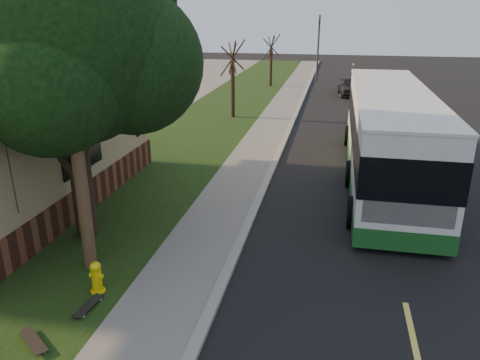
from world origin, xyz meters
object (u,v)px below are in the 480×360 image
at_px(skateboard_spare, 34,341).
at_px(distant_car, 350,86).
at_px(bare_tree_near, 233,80).
at_px(dumpster, 13,188).
at_px(skateboard_main, 88,306).
at_px(fire_hydrant, 97,277).
at_px(leafy_tree, 69,42).
at_px(transit_bus, 388,133).
at_px(bare_tree_far, 271,61).
at_px(utility_pole, 67,75).
at_px(traffic_signal, 318,43).

height_order(skateboard_spare, distant_car, distant_car).
height_order(bare_tree_near, dumpster, bare_tree_near).
height_order(skateboard_main, skateboard_spare, skateboard_spare).
height_order(fire_hydrant, dumpster, dumpster).
bearing_deg(leafy_tree, skateboard_spare, -74.70).
bearing_deg(fire_hydrant, skateboard_main, -80.61).
height_order(transit_bus, skateboard_spare, transit_bus).
bearing_deg(leafy_tree, bare_tree_far, 87.55).
relative_size(transit_bus, skateboard_main, 13.92).
bearing_deg(utility_pole, skateboard_main, -63.26).
distance_m(utility_pole, distant_car, 27.25).
bearing_deg(distant_car, utility_pole, -109.65).
xyz_separation_m(utility_pole, skateboard_main, (0.81, -1.60, -4.50)).
bearing_deg(fire_hydrant, bare_tree_far, 90.76).
distance_m(bare_tree_near, distant_car, 11.46).
relative_size(transit_bus, dumpster, 5.97).
height_order(transit_bus, dumpster, transit_bus).
bearing_deg(utility_pole, dumpster, 146.03).
distance_m(fire_hydrant, leafy_tree, 5.65).
xyz_separation_m(fire_hydrant, leafy_tree, (-1.57, 2.65, 4.73)).
distance_m(fire_hydrant, skateboard_main, 0.68).
bearing_deg(dumpster, distant_car, 65.86).
distance_m(fire_hydrant, traffic_signal, 34.25).
distance_m(bare_tree_near, skateboard_spare, 19.93).
bearing_deg(dumpster, skateboard_spare, -51.78).
height_order(bare_tree_near, transit_bus, bare_tree_near).
bearing_deg(traffic_signal, skateboard_main, -94.95).
bearing_deg(transit_bus, bare_tree_far, 108.87).
bearing_deg(leafy_tree, fire_hydrant, -59.33).
height_order(bare_tree_far, skateboard_spare, bare_tree_far).
relative_size(bare_tree_far, transit_bus, 0.33).
height_order(leafy_tree, dumpster, leafy_tree).
relative_size(utility_pole, leafy_tree, 1.16).
distance_m(utility_pole, bare_tree_far, 29.13).
relative_size(bare_tree_near, dumpster, 2.13).
relative_size(fire_hydrant, skateboard_spare, 0.86).
bearing_deg(traffic_signal, skateboard_spare, -95.50).
relative_size(fire_hydrant, utility_pole, 0.08).
relative_size(bare_tree_far, dumpster, 1.99).
height_order(leafy_tree, skateboard_spare, leafy_tree).
height_order(fire_hydrant, distant_car, distant_car).
bearing_deg(dumpster, utility_pole, -33.97).
bearing_deg(traffic_signal, transit_bus, -81.63).
bearing_deg(distant_car, fire_hydrant, -107.74).
bearing_deg(skateboard_main, utility_pole, 116.74).
relative_size(fire_hydrant, bare_tree_near, 0.17).
bearing_deg(traffic_signal, bare_tree_near, -104.04).
relative_size(utility_pole, transit_bus, 0.75).
xyz_separation_m(skateboard_main, dumpster, (-4.77, 4.27, 0.64)).
bearing_deg(leafy_tree, distant_car, 73.13).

